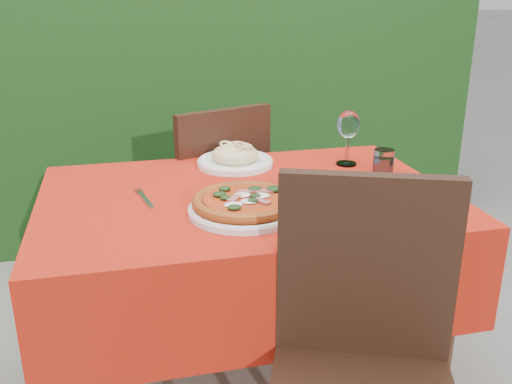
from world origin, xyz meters
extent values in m
cube|color=black|center=(0.00, 1.55, 0.80)|extent=(3.20, 0.55, 1.60)
cube|color=#452616|center=(0.00, 0.00, 0.72)|extent=(1.20, 0.80, 0.04)
cylinder|color=#452616|center=(0.54, -0.34, 0.35)|extent=(0.05, 0.05, 0.70)
cylinder|color=#452616|center=(-0.54, 0.34, 0.35)|extent=(0.05, 0.05, 0.70)
cylinder|color=#452616|center=(0.54, 0.34, 0.35)|extent=(0.05, 0.05, 0.70)
cube|color=#B11E0D|center=(0.00, 0.00, 0.59)|extent=(1.26, 0.86, 0.32)
cube|color=black|center=(0.19, -0.49, 0.72)|extent=(0.42, 0.20, 0.47)
cube|color=black|center=(-0.04, 0.67, 0.44)|extent=(0.53, 0.53, 0.04)
cube|color=black|center=(0.02, 0.49, 0.69)|extent=(0.40, 0.18, 0.45)
cylinder|color=black|center=(0.06, 0.89, 0.21)|extent=(0.04, 0.04, 0.42)
cylinder|color=black|center=(-0.27, 0.77, 0.21)|extent=(0.04, 0.04, 0.42)
cylinder|color=black|center=(0.19, 0.56, 0.21)|extent=(0.04, 0.04, 0.42)
cylinder|color=black|center=(-0.15, 0.44, 0.21)|extent=(0.04, 0.04, 0.42)
cylinder|color=silver|center=(-0.04, -0.16, 0.76)|extent=(0.32, 0.32, 0.02)
cylinder|color=#BF501A|center=(-0.04, -0.16, 0.78)|extent=(0.37, 0.37, 0.02)
cylinder|color=maroon|center=(-0.04, -0.16, 0.79)|extent=(0.30, 0.30, 0.01)
cylinder|color=white|center=(0.03, 0.30, 0.76)|extent=(0.27, 0.27, 0.02)
ellipsoid|color=beige|center=(0.03, 0.30, 0.79)|extent=(0.21, 0.21, 0.08)
cylinder|color=silver|center=(0.49, 0.06, 0.79)|extent=(0.07, 0.07, 0.09)
cylinder|color=#A4CBDE|center=(0.49, 0.06, 0.78)|extent=(0.06, 0.06, 0.06)
cylinder|color=silver|center=(0.42, 0.21, 0.75)|extent=(0.07, 0.07, 0.01)
cylinder|color=silver|center=(0.42, 0.21, 0.81)|extent=(0.01, 0.01, 0.10)
ellipsoid|color=silver|center=(0.42, 0.21, 0.90)|extent=(0.08, 0.08, 0.10)
cube|color=silver|center=(-0.31, 0.00, 0.75)|extent=(0.06, 0.20, 0.01)
camera|label=1|loc=(-0.36, -1.63, 1.36)|focal=40.00mm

